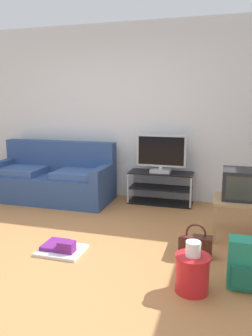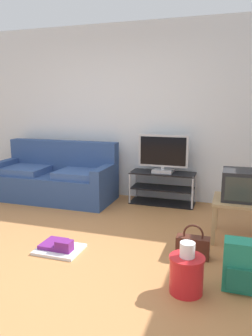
{
  "view_description": "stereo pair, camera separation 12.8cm",
  "coord_description": "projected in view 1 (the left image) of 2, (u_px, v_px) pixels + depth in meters",
  "views": [
    {
      "loc": [
        1.53,
        -2.64,
        1.51
      ],
      "look_at": [
        0.42,
        1.17,
        0.72
      ],
      "focal_mm": 35.25,
      "sensor_mm": 36.0,
      "label": 1
    },
    {
      "loc": [
        1.65,
        -2.6,
        1.51
      ],
      "look_at": [
        0.42,
        1.17,
        0.72
      ],
      "focal_mm": 35.25,
      "sensor_mm": 36.0,
      "label": 2
    }
  ],
  "objects": [
    {
      "name": "tv_stand",
      "position": [
        161.0,
        188.0,
        5.0
      ],
      "size": [
        0.97,
        0.39,
        0.48
      ],
      "color": "black",
      "rests_on": "ground_plane"
    },
    {
      "name": "side_table",
      "position": [
        239.0,
        204.0,
        3.68
      ],
      "size": [
        0.55,
        0.55,
        0.46
      ],
      "color": "tan",
      "rests_on": "ground_plane"
    },
    {
      "name": "flat_tv",
      "position": [
        161.0,
        154.0,
        4.87
      ],
      "size": [
        0.74,
        0.22,
        0.57
      ],
      "color": "#B2B2B7",
      "rests_on": "tv_stand"
    },
    {
      "name": "crt_tv",
      "position": [
        240.0,
        184.0,
        3.65
      ],
      "size": [
        0.38,
        0.42,
        0.33
      ],
      "color": "#232326",
      "rests_on": "side_table"
    },
    {
      "name": "wall_back",
      "position": [
        123.0,
        113.0,
        5.24
      ],
      "size": [
        9.0,
        0.1,
        2.7
      ],
      "primitive_type": "cube",
      "color": "silver",
      "rests_on": "ground_plane"
    },
    {
      "name": "cleaning_bucket",
      "position": [
        192.0,
        271.0,
        2.66
      ],
      "size": [
        0.29,
        0.29,
        0.43
      ],
      "color": "red",
      "rests_on": "ground_plane"
    },
    {
      "name": "backpack",
      "position": [
        244.0,
        264.0,
        2.72
      ],
      "size": [
        0.27,
        0.25,
        0.42
      ],
      "rotation": [
        0.0,
        0.0,
        0.4
      ],
      "color": "#238466",
      "rests_on": "ground_plane"
    },
    {
      "name": "ground_plane",
      "position": [
        51.0,
        262.0,
        3.2
      ],
      "size": [
        9.0,
        9.8,
        0.02
      ],
      "primitive_type": "cube",
      "color": "#B27542"
    },
    {
      "name": "couch",
      "position": [
        53.0,
        179.0,
        5.18
      ],
      "size": [
        1.87,
        0.82,
        0.9
      ],
      "color": "navy",
      "rests_on": "ground_plane"
    },
    {
      "name": "floor_tray",
      "position": [
        61.0,
        248.0,
        3.39
      ],
      "size": [
        0.46,
        0.37,
        0.14
      ],
      "color": "silver",
      "rests_on": "ground_plane"
    },
    {
      "name": "handbag",
      "position": [
        195.0,
        245.0,
        3.28
      ],
      "size": [
        0.32,
        0.13,
        0.34
      ],
      "rotation": [
        0.0,
        0.0,
        0.03
      ],
      "color": "#4C2319",
      "rests_on": "ground_plane"
    }
  ]
}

